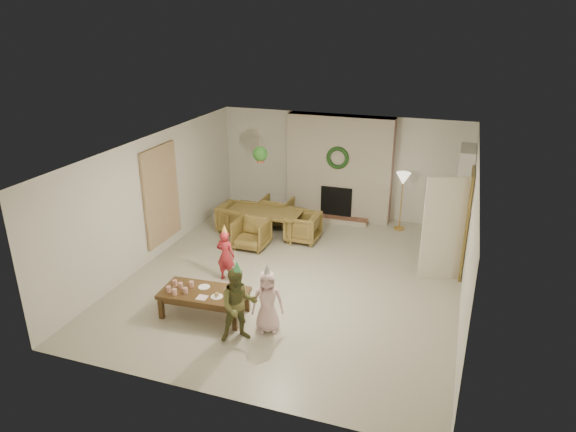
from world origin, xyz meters
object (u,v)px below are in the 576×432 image
at_px(dining_chair_left, 236,217).
at_px(dining_chair_right, 303,227).
at_px(coffee_table_top, 204,293).
at_px(child_pink, 267,302).
at_px(dining_chair_near, 251,234).
at_px(child_red, 226,256).
at_px(dining_chair_far, 276,211).
at_px(dining_table, 265,223).
at_px(child_plaid, 239,305).

bearing_deg(dining_chair_left, dining_chair_right, -90.00).
xyz_separation_m(coffee_table_top, child_pink, (1.15, -0.08, 0.11)).
xyz_separation_m(dining_chair_left, coffee_table_top, (1.01, -3.45, 0.08)).
distance_m(dining_chair_near, dining_chair_left, 1.03).
relative_size(dining_chair_right, coffee_table_top, 0.50).
relative_size(dining_chair_near, child_red, 0.71).
distance_m(dining_chair_left, child_red, 2.37).
relative_size(dining_chair_far, dining_chair_right, 1.00).
relative_size(dining_chair_near, child_pink, 0.69).
bearing_deg(dining_table, child_red, -86.31).
relative_size(dining_chair_near, child_plaid, 0.59).
bearing_deg(child_red, dining_chair_far, -87.14).
bearing_deg(dining_chair_left, child_pink, -147.24).
xyz_separation_m(dining_chair_far, dining_chair_left, (-0.74, -0.71, 0.00)).
relative_size(dining_chair_left, coffee_table_top, 0.50).
height_order(dining_chair_left, child_plaid, child_plaid).
bearing_deg(dining_chair_near, coffee_table_top, -82.34).
bearing_deg(child_plaid, dining_chair_far, 71.54).
bearing_deg(child_red, child_pink, 137.11).
relative_size(dining_table, child_red, 1.67).
relative_size(dining_chair_far, child_plaid, 0.59).
bearing_deg(child_pink, dining_table, 90.99).
relative_size(dining_chair_far, coffee_table_top, 0.50).
bearing_deg(dining_chair_far, child_plaid, 104.67).
bearing_deg(child_pink, child_red, 114.51).
relative_size(coffee_table_top, child_plaid, 1.19).
bearing_deg(dining_chair_near, dining_chair_left, 135.00).
height_order(child_red, child_pink, child_pink).
bearing_deg(dining_chair_far, dining_table, 90.00).
distance_m(dining_chair_right, child_pink, 3.53).
xyz_separation_m(dining_table, child_plaid, (1.11, -3.88, 0.31)).
bearing_deg(dining_chair_near, dining_chair_right, 38.66).
bearing_deg(coffee_table_top, dining_chair_near, 92.64).
bearing_deg(dining_table, child_plaid, -72.72).
bearing_deg(dining_table, coffee_table_top, -83.94).
relative_size(dining_chair_left, dining_chair_right, 1.00).
xyz_separation_m(dining_table, dining_chair_right, (0.91, -0.02, 0.03)).
xyz_separation_m(coffee_table_top, child_plaid, (0.82, -0.45, 0.19)).
bearing_deg(dining_chair_right, child_plaid, 4.34).
xyz_separation_m(dining_chair_near, dining_chair_far, (0.03, 1.45, 0.00)).
distance_m(dining_chair_right, coffee_table_top, 3.47).
height_order(dining_chair_near, coffee_table_top, dining_chair_near).
bearing_deg(dining_chair_near, child_pink, -61.21).
bearing_deg(child_red, dining_table, -86.23).
relative_size(child_plaid, child_pink, 1.17).
relative_size(dining_table, child_plaid, 1.38).
bearing_deg(dining_chair_far, dining_chair_left, 45.00).
xyz_separation_m(child_plaid, child_pink, (0.32, 0.37, -0.09)).
relative_size(dining_chair_far, child_red, 0.71).
bearing_deg(coffee_table_top, dining_chair_right, 75.98).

